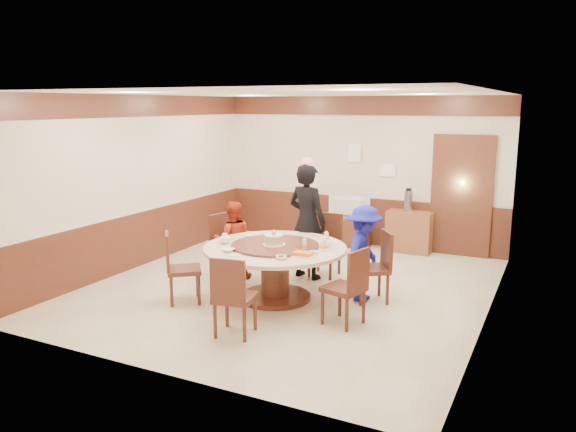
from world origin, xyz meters
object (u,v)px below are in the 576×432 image
at_px(banquet_table, 275,262).
at_px(television, 348,208).
at_px(person_blue, 364,254).
at_px(birthday_cake, 274,240).
at_px(tv_stand, 348,232).
at_px(shrimp_platter, 303,254).
at_px(side_cabinet, 409,232).
at_px(thermos, 408,201).
at_px(person_standing, 307,221).
at_px(person_red, 233,240).

bearing_deg(banquet_table, television, 92.63).
height_order(person_blue, birthday_cake, person_blue).
bearing_deg(tv_stand, shrimp_platter, -78.78).
height_order(shrimp_platter, television, television).
distance_m(shrimp_platter, side_cabinet, 3.68).
bearing_deg(tv_stand, person_blue, -65.78).
distance_m(banquet_table, person_blue, 1.22).
height_order(banquet_table, birthday_cake, birthday_cake).
relative_size(television, thermos, 2.08).
bearing_deg(tv_stand, birthday_cake, -87.39).
xyz_separation_m(birthday_cake, tv_stand, (-0.15, 3.32, -0.60)).
relative_size(person_blue, shrimp_platter, 4.42).
height_order(person_blue, side_cabinet, person_blue).
relative_size(person_standing, person_red, 1.48).
bearing_deg(person_standing, shrimp_platter, 124.37).
height_order(person_standing, person_red, person_standing).
xyz_separation_m(banquet_table, television, (-0.15, 3.29, 0.19)).
bearing_deg(side_cabinet, banquet_table, -107.03).
height_order(person_standing, television, person_standing).
xyz_separation_m(person_red, thermos, (2.01, 2.75, 0.34)).
height_order(birthday_cake, television, birthday_cake).
height_order(television, thermos, thermos).
xyz_separation_m(banquet_table, shrimp_platter, (0.56, -0.31, 0.24)).
relative_size(person_blue, side_cabinet, 1.66).
height_order(tv_stand, side_cabinet, side_cabinet).
height_order(birthday_cake, tv_stand, birthday_cake).
bearing_deg(birthday_cake, person_red, 149.90).
xyz_separation_m(television, thermos, (1.13, 0.03, 0.21)).
distance_m(banquet_table, birthday_cake, 0.32).
relative_size(person_standing, birthday_cake, 5.74).
bearing_deg(banquet_table, thermos, 73.62).
distance_m(television, thermos, 1.15).
xyz_separation_m(person_standing, birthday_cake, (0.02, -1.13, -0.04)).
bearing_deg(television, birthday_cake, 82.62).
distance_m(shrimp_platter, television, 3.67).
distance_m(banquet_table, side_cabinet, 3.48).
relative_size(person_red, shrimp_platter, 4.02).
relative_size(shrimp_platter, thermos, 0.79).
distance_m(shrimp_platter, tv_stand, 3.71).
relative_size(person_blue, television, 1.68).
distance_m(birthday_cake, shrimp_platter, 0.63).
height_order(person_blue, shrimp_platter, person_blue).
height_order(banquet_table, person_red, person_red).
height_order(person_red, tv_stand, person_red).
relative_size(banquet_table, tv_stand, 2.30).
relative_size(person_red, television, 1.53).
distance_m(person_standing, person_red, 1.18).
bearing_deg(shrimp_platter, television, 101.22).
height_order(person_standing, shrimp_platter, person_standing).
bearing_deg(tv_stand, person_standing, -86.46).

